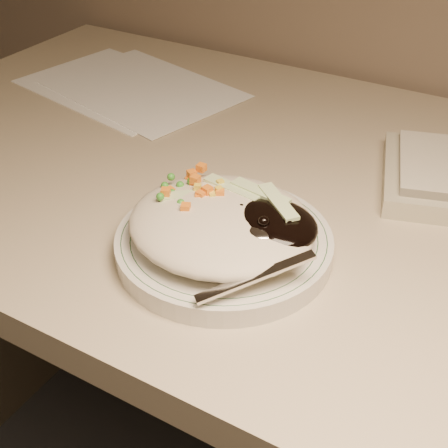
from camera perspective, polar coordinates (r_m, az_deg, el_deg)
The scene contains 5 objects.
desk at distance 0.88m, azimuth 9.54°, elevation -8.51°, with size 1.40×0.70×0.74m.
plate at distance 0.65m, azimuth 0.00°, elevation -1.89°, with size 0.22×0.22×0.02m, color silver.
plate_rim at distance 0.64m, azimuth 0.00°, elevation -1.17°, with size 0.21×0.21×0.00m.
meal at distance 0.63m, azimuth 0.30°, elevation 0.27°, with size 0.21×0.19×0.05m.
papers at distance 1.04m, azimuth -8.55°, elevation 12.25°, with size 0.38×0.28×0.00m.
Camera 1 is at (0.19, 0.77, 1.14)m, focal length 50.00 mm.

